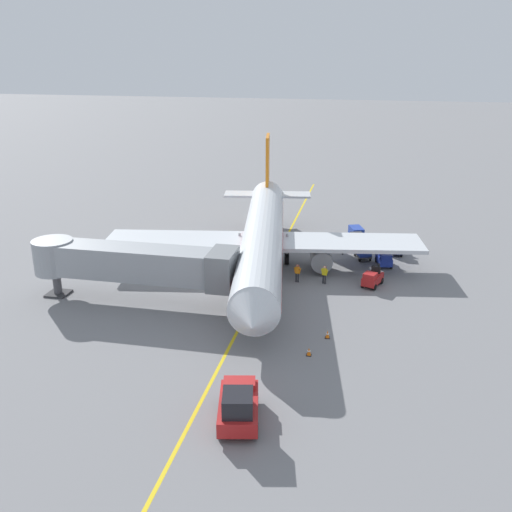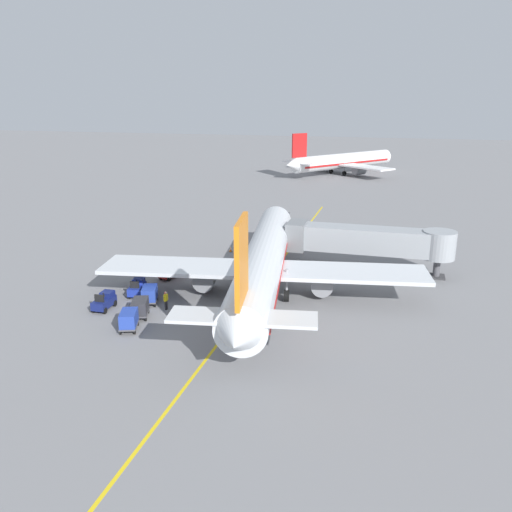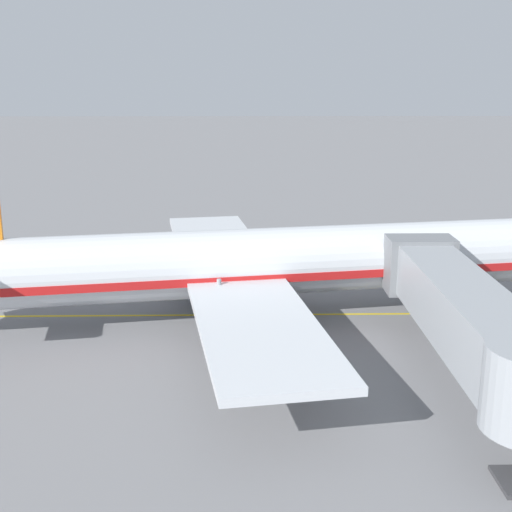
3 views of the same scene
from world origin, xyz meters
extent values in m
plane|color=slate|center=(0.00, 0.00, 0.00)|extent=(400.00, 400.00, 0.00)
cube|color=gold|center=(0.00, 0.00, 0.00)|extent=(0.24, 80.00, 0.01)
cylinder|color=silver|center=(0.59, -1.98, 3.29)|extent=(8.71, 32.18, 3.70)
cube|color=red|center=(0.59, -1.98, 2.82)|extent=(8.34, 29.66, 0.44)
cone|color=silver|center=(-2.13, 15.01, 3.29)|extent=(3.96, 2.94, 3.63)
cone|color=silver|center=(3.34, -19.16, 3.58)|extent=(3.55, 3.26, 3.14)
cube|color=black|center=(-1.85, 13.23, 3.93)|extent=(2.91, 1.52, 0.60)
cube|color=silver|center=(0.74, -2.96, 2.64)|extent=(30.44, 9.88, 0.36)
cylinder|color=gray|center=(-4.81, -3.04, 1.39)|extent=(2.48, 3.48, 2.00)
cylinder|color=gray|center=(6.05, -1.30, 1.39)|extent=(2.48, 3.48, 2.00)
cube|color=orange|center=(2.96, -16.79, 7.88)|extent=(1.01, 4.40, 5.50)
cube|color=silver|center=(2.93, -16.59, 3.84)|extent=(10.29, 4.15, 0.24)
cylinder|color=black|center=(-1.18, 9.08, 0.55)|extent=(0.62, 1.16, 1.10)
cylinder|color=gray|center=(-1.18, 9.08, 2.10)|extent=(0.24, 0.24, 2.00)
cylinder|color=black|center=(-1.37, -4.31, 0.55)|extent=(0.62, 1.16, 1.10)
cylinder|color=gray|center=(-1.37, -4.31, 2.10)|extent=(0.24, 0.24, 2.00)
cylinder|color=black|center=(3.17, -3.59, 0.55)|extent=(0.62, 1.16, 1.10)
cylinder|color=gray|center=(3.17, -3.59, 2.10)|extent=(0.24, 0.24, 2.00)
cube|color=#93999E|center=(8.96, 7.04, 3.49)|extent=(15.48, 2.80, 2.60)
cube|color=slate|center=(2.02, 7.04, 3.49)|extent=(2.00, 3.50, 2.99)
cylinder|color=#93999E|center=(16.70, 7.04, 3.49)|extent=(3.36, 3.36, 2.86)
cylinder|color=#4C4C51|center=(16.70, 7.04, 1.09)|extent=(0.70, 0.70, 2.19)
cube|color=#38383A|center=(16.70, 7.04, 0.08)|extent=(1.80, 1.80, 0.16)
cube|color=#B21E1E|center=(-2.64, 21.22, 0.85)|extent=(3.03, 4.75, 0.90)
cube|color=black|center=(-2.84, 22.19, 1.85)|extent=(1.98, 2.14, 1.10)
cube|color=#B21E1E|center=(-2.34, 19.71, 1.48)|extent=(2.05, 1.45, 0.36)
cylinder|color=black|center=(-1.44, 20.01, 0.40)|extent=(0.50, 0.85, 0.80)
cylinder|color=black|center=(-3.27, 19.64, 0.40)|extent=(0.50, 0.85, 0.80)
cylinder|color=black|center=(-2.01, 22.81, 0.40)|extent=(0.50, 0.85, 0.80)
cylinder|color=black|center=(-3.84, 22.44, 0.40)|extent=(0.50, 0.85, 0.80)
cube|color=#B21E1E|center=(-9.69, -0.47, 0.63)|extent=(1.98, 2.76, 0.70)
cube|color=#B21E1E|center=(-9.46, 0.18, 1.20)|extent=(1.32, 1.33, 0.44)
cube|color=black|center=(-9.92, -1.11, 1.30)|extent=(0.84, 0.44, 0.64)
cylinder|color=black|center=(-9.65, -0.35, 1.28)|extent=(0.16, 0.27, 0.54)
cylinder|color=black|center=(-9.90, 0.54, 0.28)|extent=(0.38, 0.59, 0.56)
cylinder|color=black|center=(-8.89, 0.17, 0.28)|extent=(0.38, 0.59, 0.56)
cylinder|color=black|center=(-10.50, -1.11, 0.28)|extent=(0.38, 0.59, 0.56)
cylinder|color=black|center=(-9.48, -1.47, 0.28)|extent=(0.38, 0.59, 0.56)
cube|color=navy|center=(-11.87, -9.70, 0.63)|extent=(1.27, 2.53, 0.70)
cube|color=navy|center=(-11.89, -9.01, 1.20)|extent=(1.05, 1.08, 0.44)
cube|color=black|center=(-11.85, -10.38, 1.30)|extent=(0.84, 0.18, 0.64)
cylinder|color=black|center=(-11.88, -9.57, 1.28)|extent=(0.09, 0.27, 0.54)
cylinder|color=black|center=(-12.44, -8.84, 0.28)|extent=(0.22, 0.57, 0.56)
cylinder|color=black|center=(-11.36, -8.81, 0.28)|extent=(0.22, 0.57, 0.56)
cylinder|color=black|center=(-12.39, -10.59, 0.28)|extent=(0.22, 0.57, 0.56)
cylinder|color=black|center=(-11.31, -10.56, 0.28)|extent=(0.22, 0.57, 0.56)
cube|color=#1E339E|center=(-10.67, -5.85, 0.63)|extent=(1.69, 2.69, 0.70)
cube|color=#1E339E|center=(-10.81, -5.18, 1.20)|extent=(1.21, 1.24, 0.44)
cube|color=black|center=(-10.53, -6.52, 1.30)|extent=(0.85, 0.33, 0.64)
cylinder|color=black|center=(-10.70, -5.73, 1.28)|extent=(0.13, 0.27, 0.54)
cylinder|color=black|center=(-11.38, -5.10, 0.28)|extent=(0.31, 0.59, 0.56)
cylinder|color=black|center=(-10.33, -4.88, 0.28)|extent=(0.31, 0.59, 0.56)
cylinder|color=black|center=(-11.02, -6.82, 0.28)|extent=(0.31, 0.59, 0.56)
cylinder|color=black|center=(-9.96, -6.59, 0.28)|extent=(0.31, 0.59, 0.56)
cube|color=#4C4C51|center=(-8.59, -7.42, 0.42)|extent=(1.95, 2.50, 0.12)
cube|color=#233D9E|center=(-8.59, -7.42, 1.03)|extent=(1.85, 2.38, 1.10)
cylinder|color=#4C4C51|center=(-9.06, -6.04, 0.41)|extent=(0.29, 0.68, 0.07)
cylinder|color=black|center=(-9.38, -6.82, 0.18)|extent=(0.23, 0.38, 0.36)
cylinder|color=black|center=(-8.34, -6.46, 0.18)|extent=(0.23, 0.38, 0.36)
cylinder|color=black|center=(-8.85, -8.38, 0.18)|extent=(0.23, 0.38, 0.36)
cylinder|color=black|center=(-7.80, -8.02, 0.18)|extent=(0.23, 0.38, 0.36)
cube|color=#4C4C51|center=(-7.98, -10.43, 0.42)|extent=(1.95, 2.50, 0.12)
cube|color=#2D2D33|center=(-7.98, -10.43, 1.03)|extent=(1.85, 2.38, 1.10)
cylinder|color=#4C4C51|center=(-8.46, -9.05, 0.41)|extent=(0.29, 0.68, 0.07)
cylinder|color=black|center=(-8.78, -9.82, 0.18)|extent=(0.23, 0.38, 0.36)
cylinder|color=black|center=(-7.73, -9.47, 0.18)|extent=(0.23, 0.38, 0.36)
cylinder|color=black|center=(-8.24, -11.39, 0.18)|extent=(0.23, 0.38, 0.36)
cylinder|color=black|center=(-7.19, -11.03, 0.18)|extent=(0.23, 0.38, 0.36)
cube|color=#4C4C51|center=(-7.67, -12.97, 0.42)|extent=(1.95, 2.50, 0.12)
cube|color=#233D9E|center=(-7.67, -12.97, 1.03)|extent=(1.85, 2.38, 1.10)
cylinder|color=#4C4C51|center=(-8.14, -11.60, 0.41)|extent=(0.29, 0.68, 0.07)
cylinder|color=black|center=(-8.46, -12.37, 0.18)|extent=(0.23, 0.38, 0.36)
cylinder|color=black|center=(-7.41, -12.01, 0.18)|extent=(0.23, 0.38, 0.36)
cylinder|color=black|center=(-7.92, -13.93, 0.18)|extent=(0.23, 0.38, 0.36)
cylinder|color=black|center=(-6.88, -13.57, 0.18)|extent=(0.23, 0.38, 0.36)
cylinder|color=#232328|center=(-5.35, -0.09, 0.42)|extent=(0.15, 0.15, 0.85)
cylinder|color=#232328|center=(-5.53, -0.02, 0.42)|extent=(0.15, 0.15, 0.85)
cube|color=yellow|center=(-5.44, -0.05, 1.15)|extent=(0.44, 0.35, 0.60)
cylinder|color=yellow|center=(-5.21, -0.14, 1.10)|extent=(0.24, 0.16, 0.57)
cylinder|color=yellow|center=(-5.68, 0.03, 1.10)|extent=(0.24, 0.16, 0.57)
sphere|color=beige|center=(-5.44, -0.05, 1.58)|extent=(0.22, 0.22, 0.22)
cube|color=red|center=(-5.44, -0.05, 1.60)|extent=(0.28, 0.16, 0.10)
cylinder|color=#232328|center=(-6.57, -8.23, 0.42)|extent=(0.15, 0.15, 0.85)
cylinder|color=#232328|center=(-6.59, -8.43, 0.42)|extent=(0.15, 0.15, 0.85)
cube|color=yellow|center=(-6.58, -8.33, 1.15)|extent=(0.28, 0.40, 0.60)
cylinder|color=yellow|center=(-6.55, -8.08, 1.10)|extent=(0.11, 0.23, 0.57)
cylinder|color=yellow|center=(-6.61, -8.58, 1.10)|extent=(0.11, 0.23, 0.57)
sphere|color=beige|center=(-6.58, -8.33, 1.58)|extent=(0.22, 0.22, 0.22)
cube|color=red|center=(-6.58, -8.33, 1.60)|extent=(0.11, 0.27, 0.10)
cylinder|color=#232328|center=(-2.92, 0.05, 0.42)|extent=(0.15, 0.15, 0.85)
cylinder|color=#232328|center=(-3.12, 0.08, 0.42)|extent=(0.15, 0.15, 0.85)
cube|color=orange|center=(-3.02, 0.06, 1.15)|extent=(0.42, 0.31, 0.60)
cylinder|color=orange|center=(-2.77, 0.02, 1.10)|extent=(0.24, 0.13, 0.57)
cylinder|color=orange|center=(-3.26, 0.11, 1.10)|extent=(0.24, 0.13, 0.57)
sphere|color=#997051|center=(-3.02, 0.06, 1.58)|extent=(0.22, 0.22, 0.22)
cube|color=red|center=(-3.02, 0.06, 1.60)|extent=(0.27, 0.13, 0.10)
cube|color=black|center=(-5.66, 13.05, 0.02)|extent=(0.36, 0.36, 0.04)
cone|color=orange|center=(-5.66, 13.05, 0.32)|extent=(0.30, 0.30, 0.55)
cylinder|color=white|center=(-5.66, 13.05, 0.34)|extent=(0.21, 0.21, 0.06)
cube|color=black|center=(-6.68, 10.25, 0.02)|extent=(0.36, 0.36, 0.04)
cone|color=orange|center=(-6.68, 10.25, 0.32)|extent=(0.30, 0.30, 0.55)
cylinder|color=white|center=(-6.68, 10.25, 0.34)|extent=(0.21, 0.21, 0.06)
cylinder|color=white|center=(-1.02, 80.52, 3.12)|extent=(21.31, 26.25, 3.52)
cube|color=red|center=(-1.02, 80.52, 2.68)|extent=(19.85, 24.34, 0.42)
cone|color=white|center=(8.93, 93.48, 3.12)|extent=(4.12, 3.91, 3.44)
cone|color=white|center=(-11.09, 67.42, 3.41)|extent=(3.99, 3.93, 2.99)
cube|color=black|center=(7.89, 92.13, 3.74)|extent=(2.73, 2.43, 0.57)
cube|color=white|center=(-1.60, 79.77, 2.51)|extent=(25.61, 21.28, 0.34)
cylinder|color=gray|center=(-5.28, 83.56, 1.32)|extent=(3.36, 3.57, 1.90)
cylinder|color=gray|center=(3.01, 77.19, 1.32)|extent=(3.36, 3.57, 1.90)
cube|color=red|center=(-9.70, 69.22, 7.49)|extent=(2.79, 3.50, 5.22)
cube|color=white|center=(-9.59, 69.37, 3.65)|extent=(9.04, 7.75, 0.23)
cylinder|color=black|center=(5.46, 88.96, 0.52)|extent=(0.98, 1.09, 1.04)
cylinder|color=gray|center=(5.46, 88.96, 1.99)|extent=(0.23, 0.23, 1.90)
cylinder|color=black|center=(-3.91, 80.35, 0.52)|extent=(0.98, 1.09, 1.04)
cylinder|color=gray|center=(-3.91, 80.35, 1.99)|extent=(0.23, 0.23, 1.90)
cylinder|color=black|center=(-0.45, 77.69, 0.52)|extent=(0.98, 1.09, 1.04)
cylinder|color=gray|center=(-0.45, 77.69, 1.99)|extent=(0.23, 0.23, 1.90)
camera|label=1|loc=(-9.27, 48.04, 19.91)|focal=40.42mm
camera|label=2|loc=(12.37, -47.62, 18.00)|focal=36.99mm
camera|label=3|loc=(36.34, -2.29, 13.17)|focal=47.32mm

